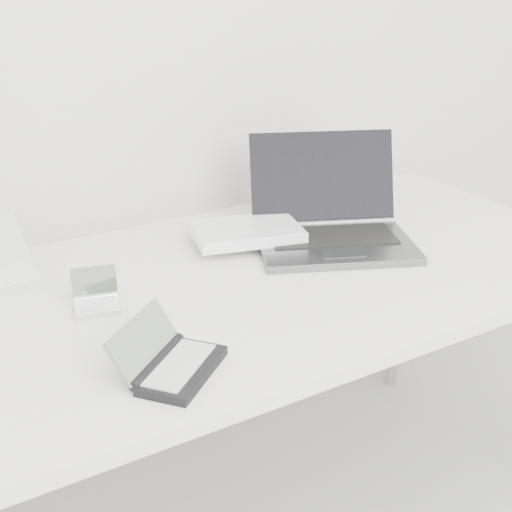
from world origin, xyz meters
TOP-DOWN VIEW (x-y plane):
  - desk at (0.00, 1.55)m, footprint 1.60×0.80m
  - laptop_large at (0.19, 1.64)m, footprint 0.54×0.44m
  - pda_silver at (-0.35, 1.57)m, footprint 0.11×0.11m
  - palmtop_charcoal at (-0.33, 1.29)m, footprint 0.22×0.21m

SIDE VIEW (x-z plane):
  - desk at x=0.00m, z-range 0.32..1.05m
  - pda_silver at x=-0.35m, z-range 0.71..0.78m
  - palmtop_charcoal at x=-0.33m, z-range 0.71..0.79m
  - laptop_large at x=0.19m, z-range 0.65..0.88m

